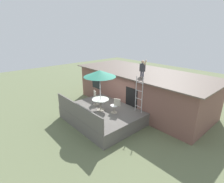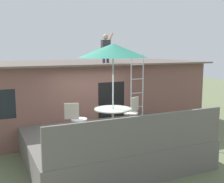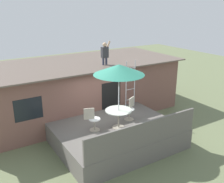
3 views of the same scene
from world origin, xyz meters
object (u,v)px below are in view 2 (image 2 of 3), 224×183
object	(u,v)px
patio_umbrella	(113,51)
patio_chair_left	(76,120)
step_ladder	(137,86)
patio_chair_right	(132,113)
person_figure	(106,46)
patio_table	(113,114)

from	to	relation	value
patio_umbrella	patio_chair_left	xyz separation A→B (m)	(-0.96, 0.33, -1.89)
step_ladder	patio_chair_right	distance (m)	1.56
patio_umbrella	person_figure	world-z (taller)	person_figure
step_ladder	patio_chair_left	world-z (taller)	step_ladder
patio_chair_left	patio_chair_right	distance (m)	1.82
patio_chair_right	patio_chair_left	bearing A→B (deg)	-23.60
step_ladder	patio_chair_left	xyz separation A→B (m)	(-2.65, -1.26, -0.64)
patio_chair_left	person_figure	bearing A→B (deg)	69.42
patio_table	person_figure	xyz separation A→B (m)	(0.98, 2.68, 1.91)
person_figure	patio_chair_left	size ratio (longest dim) A/B	1.21
patio_chair_left	patio_chair_right	bearing A→B (deg)	22.26
patio_table	patio_chair_left	xyz separation A→B (m)	(-0.96, 0.33, -0.13)
step_ladder	patio_chair_left	distance (m)	3.00
person_figure	patio_chair_left	distance (m)	3.67
step_ladder	person_figure	distance (m)	1.91
step_ladder	patio_chair_right	world-z (taller)	step_ladder
person_figure	patio_chair_left	bearing A→B (deg)	-129.47
patio_table	person_figure	distance (m)	3.44
step_ladder	patio_chair_right	xyz separation A→B (m)	(-0.83, -1.15, -0.64)
patio_table	patio_chair_left	bearing A→B (deg)	161.12
person_figure	patio_chair_right	size ratio (longest dim) A/B	1.21
step_ladder	patio_table	bearing A→B (deg)	-136.69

